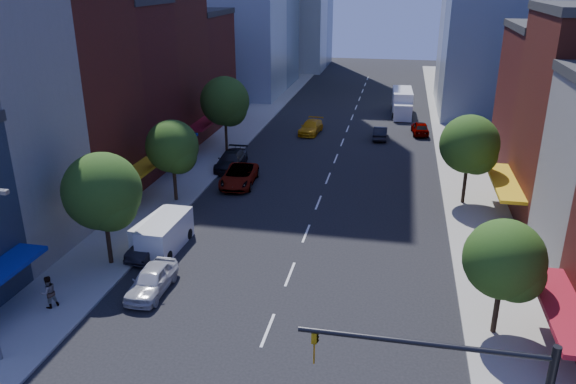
% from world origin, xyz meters
% --- Properties ---
extents(sidewalk_left, '(5.00, 120.00, 0.15)m').
position_xyz_m(sidewalk_left, '(-12.50, 40.00, 0.07)').
color(sidewalk_left, gray).
rests_on(sidewalk_left, ground).
extents(sidewalk_right, '(5.00, 120.00, 0.15)m').
position_xyz_m(sidewalk_right, '(12.50, 40.00, 0.07)').
color(sidewalk_right, gray).
rests_on(sidewalk_right, ground).
extents(bldg_left_2, '(12.00, 9.00, 16.00)m').
position_xyz_m(bldg_left_2, '(-21.00, 20.50, 8.00)').
color(bldg_left_2, '#5B2015').
rests_on(bldg_left_2, ground).
extents(bldg_left_3, '(12.00, 8.00, 15.00)m').
position_xyz_m(bldg_left_3, '(-21.00, 29.00, 7.50)').
color(bldg_left_3, '#571B15').
rests_on(bldg_left_3, ground).
extents(bldg_left_4, '(12.00, 9.00, 17.00)m').
position_xyz_m(bldg_left_4, '(-21.00, 37.50, 8.50)').
color(bldg_left_4, '#5B2015').
rests_on(bldg_left_4, ground).
extents(bldg_left_5, '(12.00, 10.00, 13.00)m').
position_xyz_m(bldg_left_5, '(-21.00, 47.00, 6.50)').
color(bldg_left_5, '#571B15').
rests_on(bldg_left_5, ground).
extents(bldg_right_3, '(12.00, 10.00, 13.00)m').
position_xyz_m(bldg_right_3, '(21.00, 34.00, 6.50)').
color(bldg_right_3, '#571B15').
rests_on(bldg_right_3, ground).
extents(tree_left_near, '(4.80, 4.80, 7.30)m').
position_xyz_m(tree_left_near, '(-11.35, 10.92, 4.87)').
color(tree_left_near, black).
rests_on(tree_left_near, sidewalk_left).
extents(tree_left_mid, '(4.20, 4.20, 6.65)m').
position_xyz_m(tree_left_mid, '(-11.35, 21.92, 4.53)').
color(tree_left_mid, black).
rests_on(tree_left_mid, sidewalk_left).
extents(tree_left_far, '(5.00, 5.00, 7.75)m').
position_xyz_m(tree_left_far, '(-11.35, 35.92, 5.20)').
color(tree_left_far, black).
rests_on(tree_left_far, sidewalk_left).
extents(tree_right_near, '(4.00, 4.00, 6.20)m').
position_xyz_m(tree_right_near, '(11.65, 7.92, 4.19)').
color(tree_right_near, black).
rests_on(tree_right_near, sidewalk_right).
extents(tree_right_far, '(4.60, 4.60, 7.20)m').
position_xyz_m(tree_right_far, '(11.65, 25.92, 4.86)').
color(tree_right_far, black).
rests_on(tree_right_far, sidewalk_right).
extents(parked_car_front, '(1.89, 4.63, 1.57)m').
position_xyz_m(parked_car_front, '(-7.50, 8.40, 0.79)').
color(parked_car_front, '#B9B9BE').
rests_on(parked_car_front, ground).
extents(parked_car_second, '(2.08, 4.50, 1.43)m').
position_xyz_m(parked_car_second, '(-9.50, 12.79, 0.71)').
color(parked_car_second, black).
rests_on(parked_car_second, ground).
extents(parked_car_third, '(3.19, 6.14, 1.65)m').
position_xyz_m(parked_car_third, '(-7.50, 26.80, 0.83)').
color(parked_car_third, '#999999').
rests_on(parked_car_third, ground).
extents(parked_car_rear, '(2.34, 5.61, 1.62)m').
position_xyz_m(parked_car_rear, '(-9.50, 31.02, 0.81)').
color(parked_car_rear, black).
rests_on(parked_car_rear, ground).
extents(cargo_van_near, '(2.18, 5.13, 2.16)m').
position_xyz_m(cargo_van_near, '(-8.93, 13.72, 1.07)').
color(cargo_van_near, silver).
rests_on(cargo_van_near, ground).
extents(cargo_van_far, '(2.37, 4.89, 2.01)m').
position_xyz_m(cargo_van_far, '(-9.51, 14.07, 0.99)').
color(cargo_van_far, white).
rests_on(cargo_van_far, ground).
extents(taxi, '(2.56, 5.32, 1.50)m').
position_xyz_m(taxi, '(-4.03, 45.08, 0.75)').
color(taxi, orange).
rests_on(taxi, ground).
extents(traffic_car_oncoming, '(1.55, 4.34, 1.43)m').
position_xyz_m(traffic_car_oncoming, '(4.03, 44.27, 0.71)').
color(traffic_car_oncoming, black).
rests_on(traffic_car_oncoming, ground).
extents(traffic_car_far, '(2.16, 4.60, 1.52)m').
position_xyz_m(traffic_car_far, '(8.50, 47.11, 0.76)').
color(traffic_car_far, '#999999').
rests_on(traffic_car_far, ground).
extents(box_truck, '(2.80, 8.21, 3.27)m').
position_xyz_m(box_truck, '(6.27, 56.54, 1.54)').
color(box_truck, silver).
rests_on(box_truck, ground).
extents(pedestrian_far, '(1.10, 1.16, 1.88)m').
position_xyz_m(pedestrian_far, '(-12.28, 5.56, 1.09)').
color(pedestrian_far, '#999999').
rests_on(pedestrian_far, sidewalk_left).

